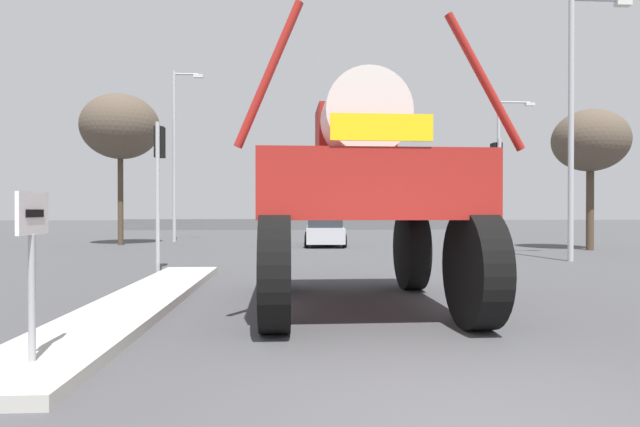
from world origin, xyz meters
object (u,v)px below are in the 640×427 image
at_px(sedan_ahead, 325,231).
at_px(bare_tree_right, 590,141).
at_px(streetlight_near_right, 576,114).
at_px(streetlight_far_right, 502,161).
at_px(lane_arrow_sign, 32,245).
at_px(oversize_sprayer, 358,193).
at_px(streetlight_far_left, 176,149).
at_px(bare_tree_left, 120,127).
at_px(traffic_signal_near_right, 497,175).
at_px(traffic_signal_near_left, 159,163).

xyz_separation_m(sedan_ahead, bare_tree_right, (10.97, -3.24, 3.86)).
distance_m(streetlight_near_right, streetlight_far_right, 11.70).
distance_m(lane_arrow_sign, sedan_ahead, 19.16).
distance_m(oversize_sprayer, streetlight_far_right, 21.75).
height_order(streetlight_near_right, streetlight_far_left, streetlight_far_left).
height_order(oversize_sprayer, streetlight_far_right, streetlight_far_right).
relative_size(lane_arrow_sign, streetlight_near_right, 0.20).
relative_size(streetlight_far_left, streetlight_far_right, 1.15).
distance_m(sedan_ahead, bare_tree_left, 10.98).
height_order(streetlight_far_left, streetlight_far_right, streetlight_far_left).
height_order(lane_arrow_sign, bare_tree_right, bare_tree_right).
xyz_separation_m(oversize_sprayer, streetlight_far_right, (10.43, 18.94, 2.38)).
xyz_separation_m(lane_arrow_sign, bare_tree_left, (-5.59, 19.63, 4.32)).
xyz_separation_m(sedan_ahead, streetlight_far_left, (-7.66, 3.29, 4.21)).
relative_size(lane_arrow_sign, oversize_sprayer, 0.32).
bearing_deg(oversize_sprayer, traffic_signal_near_right, -42.69).
distance_m(lane_arrow_sign, oversize_sprayer, 5.26).
height_order(streetlight_far_right, bare_tree_right, streetlight_far_right).
xyz_separation_m(streetlight_near_right, bare_tree_left, (-17.58, 8.60, 0.80)).
bearing_deg(oversize_sprayer, sedan_ahead, -2.41).
bearing_deg(traffic_signal_near_right, oversize_sprayer, -131.58).
height_order(lane_arrow_sign, streetlight_far_right, streetlight_far_right).
bearing_deg(lane_arrow_sign, traffic_signal_near_right, 46.04).
bearing_deg(traffic_signal_near_right, streetlight_far_left, 131.94).
bearing_deg(traffic_signal_near_left, lane_arrow_sign, -83.74).
bearing_deg(oversize_sprayer, lane_arrow_sign, 131.77).
bearing_deg(oversize_sprayer, streetlight_far_left, 20.53).
relative_size(streetlight_far_right, bare_tree_right, 1.32).
distance_m(sedan_ahead, streetlight_near_right, 11.71).
relative_size(traffic_signal_near_left, bare_tree_right, 0.69).
relative_size(lane_arrow_sign, bare_tree_left, 0.24).
bearing_deg(lane_arrow_sign, sedan_ahead, 77.43).
relative_size(traffic_signal_near_right, bare_tree_right, 0.62).
height_order(sedan_ahead, streetlight_near_right, streetlight_near_right).
xyz_separation_m(traffic_signal_near_left, traffic_signal_near_right, (9.38, 0.01, -0.27)).
distance_m(traffic_signal_near_left, bare_tree_right, 17.52).
xyz_separation_m(traffic_signal_near_left, streetlight_far_right, (15.21, 13.77, 1.42)).
height_order(streetlight_near_right, bare_tree_right, streetlight_near_right).
distance_m(sedan_ahead, bare_tree_right, 12.07).
bearing_deg(sedan_ahead, traffic_signal_near_left, 154.67).
relative_size(oversize_sprayer, bare_tree_left, 0.75).
bearing_deg(lane_arrow_sign, bare_tree_right, 45.60).
xyz_separation_m(oversize_sprayer, streetlight_far_left, (-7.31, 18.43, 2.92)).
distance_m(oversize_sprayer, bare_tree_right, 16.62).
bearing_deg(lane_arrow_sign, oversize_sprayer, 42.88).
distance_m(streetlight_far_left, streetlight_far_right, 17.76).
height_order(oversize_sprayer, traffic_signal_near_left, oversize_sprayer).
xyz_separation_m(sedan_ahead, streetlight_far_right, (10.08, 3.80, 3.67)).
bearing_deg(bare_tree_left, traffic_signal_near_left, -66.96).
xyz_separation_m(lane_arrow_sign, streetlight_far_left, (-3.49, 21.98, 3.58)).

